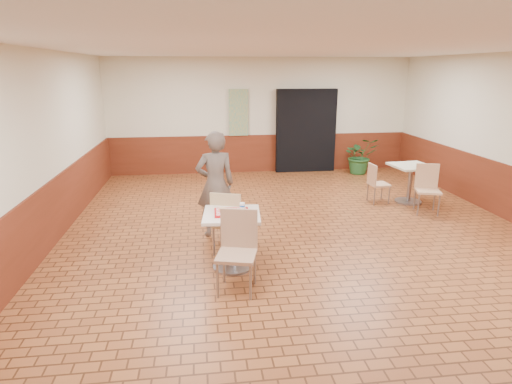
{
  "coord_description": "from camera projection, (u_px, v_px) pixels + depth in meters",
  "views": [
    {
      "loc": [
        -1.61,
        -6.31,
        2.69
      ],
      "look_at": [
        -0.83,
        -0.31,
        0.95
      ],
      "focal_mm": 30.0,
      "sensor_mm": 36.0,
      "label": 1
    }
  ],
  "objects": [
    {
      "name": "potted_plant",
      "position": [
        360.0,
        156.0,
        11.34
      ],
      "size": [
        0.88,
        0.76,
        0.97
      ],
      "primitive_type": "imported",
      "rotation": [
        0.0,
        0.0,
        -0.01
      ],
      "color": "#235827",
      "rests_on": "ground"
    },
    {
      "name": "ring_donut",
      "position": [
        223.0,
        209.0,
        5.83
      ],
      "size": [
        0.13,
        0.13,
        0.03
      ],
      "primitive_type": "torus",
      "rotation": [
        0.0,
        0.0,
        0.23
      ],
      "color": "#EFA057",
      "rests_on": "serving_tray"
    },
    {
      "name": "corridor_doorway",
      "position": [
        306.0,
        131.0,
        11.45
      ],
      "size": [
        1.6,
        0.22,
        2.2
      ],
      "primitive_type": "cube",
      "color": "black",
      "rests_on": "ground"
    },
    {
      "name": "promo_poster",
      "position": [
        239.0,
        113.0,
        11.15
      ],
      "size": [
        0.5,
        0.03,
        1.2
      ],
      "primitive_type": "cube",
      "color": "gray",
      "rests_on": "wainscot_band"
    },
    {
      "name": "chair_second_front",
      "position": [
        427.0,
        186.0,
        8.26
      ],
      "size": [
        0.54,
        0.54,
        0.94
      ],
      "rotation": [
        0.0,
        0.0,
        -0.29
      ],
      "color": "#D8AC82",
      "rests_on": "ground"
    },
    {
      "name": "second_table",
      "position": [
        410.0,
        177.0,
        8.85
      ],
      "size": [
        0.76,
        0.76,
        0.8
      ],
      "rotation": [
        0.0,
        0.0,
        0.11
      ],
      "color": "beige",
      "rests_on": "ground"
    },
    {
      "name": "room_shell",
      "position": [
        307.0,
        150.0,
        6.54
      ],
      "size": [
        8.01,
        10.01,
        3.01
      ],
      "color": "brown",
      "rests_on": "ground"
    },
    {
      "name": "paper_cup",
      "position": [
        242.0,
        206.0,
        5.87
      ],
      "size": [
        0.07,
        0.07,
        0.09
      ],
      "rotation": [
        0.0,
        0.0,
        0.43
      ],
      "color": "white",
      "rests_on": "serving_tray"
    },
    {
      "name": "chair_main_back",
      "position": [
        228.0,
        219.0,
        6.32
      ],
      "size": [
        0.58,
        0.58,
        0.99
      ],
      "rotation": [
        0.0,
        0.0,
        2.81
      ],
      "color": "tan",
      "rests_on": "ground"
    },
    {
      "name": "customer",
      "position": [
        215.0,
        184.0,
        6.99
      ],
      "size": [
        0.7,
        0.53,
        1.76
      ],
      "primitive_type": "imported",
      "rotation": [
        0.0,
        0.0,
        3.32
      ],
      "color": "#60544B",
      "rests_on": "ground"
    },
    {
      "name": "main_table",
      "position": [
        232.0,
        231.0,
        5.88
      ],
      "size": [
        0.76,
        0.76,
        0.81
      ],
      "rotation": [
        0.0,
        0.0,
        -0.09
      ],
      "color": "beige",
      "rests_on": "ground"
    },
    {
      "name": "wainscot_band",
      "position": [
        305.0,
        212.0,
        6.82
      ],
      "size": [
        8.0,
        10.0,
        1.0
      ],
      "color": "#5E2312",
      "rests_on": "ground"
    },
    {
      "name": "serving_tray",
      "position": [
        232.0,
        212.0,
        5.81
      ],
      "size": [
        0.47,
        0.36,
        0.03
      ],
      "rotation": [
        0.0,
        0.0,
        -0.03
      ],
      "color": "#B10D11",
      "rests_on": "main_table"
    },
    {
      "name": "chair_main_front",
      "position": [
        238.0,
        246.0,
        5.33
      ],
      "size": [
        0.57,
        0.57,
        1.02
      ],
      "rotation": [
        0.0,
        0.0,
        -0.25
      ],
      "color": "tan",
      "rests_on": "ground"
    },
    {
      "name": "chair_second_left",
      "position": [
        376.0,
        181.0,
        8.86
      ],
      "size": [
        0.4,
        0.4,
        0.82
      ],
      "rotation": [
        0.0,
        0.0,
        1.63
      ],
      "color": "#D7AB81",
      "rests_on": "ground"
    },
    {
      "name": "long_john_donut",
      "position": [
        238.0,
        211.0,
        5.75
      ],
      "size": [
        0.17,
        0.13,
        0.05
      ],
      "rotation": [
        0.0,
        0.0,
        0.36
      ],
      "color": "#D0773D",
      "rests_on": "serving_tray"
    }
  ]
}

